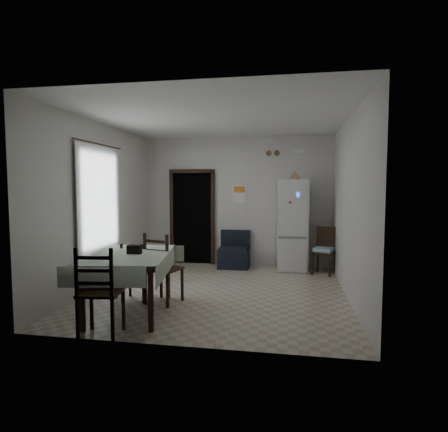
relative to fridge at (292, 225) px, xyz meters
name	(u,v)px	position (x,y,z in m)	size (l,w,h in m)	color
ground	(219,291)	(-1.23, -1.93, -0.97)	(4.50, 4.50, 0.00)	#B7AC96
ceiling	(219,118)	(-1.23, -1.93, 1.93)	(4.20, 4.50, 0.02)	white
wall_back	(237,201)	(-1.23, 0.32, 0.48)	(4.20, 0.02, 2.90)	silver
wall_front	(180,217)	(-1.23, -4.18, 0.48)	(4.20, 0.02, 2.90)	silver
wall_left	(103,205)	(-3.33, -1.93, 0.48)	(0.02, 4.50, 2.90)	silver
wall_right	(349,208)	(0.87, -1.93, 0.48)	(0.02, 4.50, 2.90)	silver
doorway	(195,217)	(-2.28, 0.52, 0.09)	(1.06, 0.52, 2.22)	black
window_recess	(94,200)	(-3.38, -2.13, 0.58)	(0.10, 1.20, 1.60)	silver
curtain	(100,200)	(-3.27, -2.13, 0.58)	(0.02, 1.45, 1.85)	silver
curtain_rod	(99,144)	(-3.26, -2.13, 1.53)	(0.02, 0.02, 1.60)	black
calendar	(239,194)	(-1.18, 0.31, 0.65)	(0.28, 0.02, 0.40)	white
calendar_image	(239,189)	(-1.18, 0.30, 0.75)	(0.24, 0.01, 0.14)	orange
light_switch	(244,217)	(-1.08, 0.31, 0.13)	(0.08, 0.02, 0.12)	beige
vent_left	(269,153)	(-0.53, 0.30, 1.55)	(0.12, 0.12, 0.03)	brown
vent_right	(277,153)	(-0.35, 0.30, 1.55)	(0.12, 0.12, 0.03)	brown
emergency_light	(299,151)	(0.12, 0.28, 1.58)	(0.25, 0.07, 0.09)	white
fridge	(292,225)	(0.00, 0.00, 0.00)	(0.63, 0.63, 1.93)	silver
tan_cone	(295,175)	(0.03, 0.01, 1.06)	(0.24, 0.24, 0.20)	tan
navy_seat	(234,249)	(-1.26, 0.00, -0.57)	(0.66, 0.64, 0.80)	black
corner_chair	(324,251)	(0.64, -0.33, -0.49)	(0.41, 0.41, 0.96)	black
dining_table	(131,283)	(-2.25, -3.22, -0.55)	(1.06, 1.61, 0.84)	#A2B399
black_bag	(134,249)	(-2.19, -3.20, -0.06)	(0.19, 0.11, 0.12)	black
dining_chair_far_left	(136,271)	(-2.42, -2.62, -0.51)	(0.39, 0.39, 0.91)	black
dining_chair_far_right	(164,268)	(-1.94, -2.69, -0.42)	(0.47, 0.47, 1.09)	black
dining_chair_near_head	(101,291)	(-2.24, -4.06, -0.42)	(0.47, 0.47, 1.09)	black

